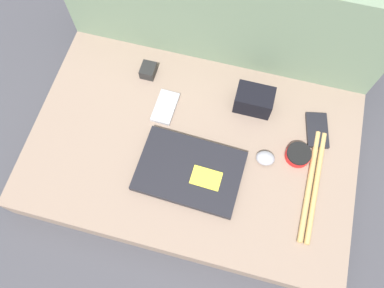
{
  "coord_description": "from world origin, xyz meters",
  "views": [
    {
      "loc": [
        0.11,
        -0.43,
        1.22
      ],
      "look_at": [
        0.0,
        0.0,
        0.14
      ],
      "focal_mm": 35.0,
      "sensor_mm": 36.0,
      "label": 1
    }
  ],
  "objects_px": {
    "charger_brick": "(148,70)",
    "computer_mouse": "(265,158)",
    "speaker_puck": "(298,155)",
    "camera_pouch": "(254,100)",
    "phone_silver": "(165,107)",
    "phone_black": "(317,130)",
    "laptop": "(190,171)"
  },
  "relations": [
    {
      "from": "computer_mouse",
      "to": "speaker_puck",
      "type": "relative_size",
      "value": 0.78
    },
    {
      "from": "phone_silver",
      "to": "charger_brick",
      "type": "xyz_separation_m",
      "value": [
        -0.09,
        0.12,
        0.01
      ]
    },
    {
      "from": "charger_brick",
      "to": "phone_black",
      "type": "bearing_deg",
      "value": -6.88
    },
    {
      "from": "charger_brick",
      "to": "speaker_puck",
      "type": "bearing_deg",
      "value": -17.78
    },
    {
      "from": "phone_silver",
      "to": "charger_brick",
      "type": "bearing_deg",
      "value": 130.85
    },
    {
      "from": "phone_black",
      "to": "charger_brick",
      "type": "xyz_separation_m",
      "value": [
        -0.59,
        0.07,
        0.01
      ]
    },
    {
      "from": "laptop",
      "to": "phone_silver",
      "type": "distance_m",
      "value": 0.24
    },
    {
      "from": "phone_black",
      "to": "charger_brick",
      "type": "height_order",
      "value": "charger_brick"
    },
    {
      "from": "laptop",
      "to": "phone_black",
      "type": "distance_m",
      "value": 0.43
    },
    {
      "from": "laptop",
      "to": "camera_pouch",
      "type": "relative_size",
      "value": 2.68
    },
    {
      "from": "phone_black",
      "to": "camera_pouch",
      "type": "distance_m",
      "value": 0.23
    },
    {
      "from": "phone_silver",
      "to": "phone_black",
      "type": "distance_m",
      "value": 0.5
    },
    {
      "from": "computer_mouse",
      "to": "phone_black",
      "type": "relative_size",
      "value": 0.47
    },
    {
      "from": "computer_mouse",
      "to": "speaker_puck",
      "type": "xyz_separation_m",
      "value": [
        0.1,
        0.04,
        -0.0
      ]
    },
    {
      "from": "laptop",
      "to": "computer_mouse",
      "type": "height_order",
      "value": "computer_mouse"
    },
    {
      "from": "computer_mouse",
      "to": "speaker_puck",
      "type": "height_order",
      "value": "same"
    },
    {
      "from": "charger_brick",
      "to": "computer_mouse",
      "type": "bearing_deg",
      "value": -25.39
    },
    {
      "from": "camera_pouch",
      "to": "charger_brick",
      "type": "xyz_separation_m",
      "value": [
        -0.37,
        0.03,
        -0.02
      ]
    },
    {
      "from": "laptop",
      "to": "camera_pouch",
      "type": "bearing_deg",
      "value": 65.14
    },
    {
      "from": "computer_mouse",
      "to": "phone_black",
      "type": "distance_m",
      "value": 0.2
    },
    {
      "from": "phone_black",
      "to": "phone_silver",
      "type": "bearing_deg",
      "value": 173.55
    },
    {
      "from": "phone_silver",
      "to": "camera_pouch",
      "type": "distance_m",
      "value": 0.29
    },
    {
      "from": "computer_mouse",
      "to": "camera_pouch",
      "type": "relative_size",
      "value": 0.51
    },
    {
      "from": "speaker_puck",
      "to": "charger_brick",
      "type": "distance_m",
      "value": 0.57
    },
    {
      "from": "computer_mouse",
      "to": "phone_silver",
      "type": "relative_size",
      "value": 0.51
    },
    {
      "from": "speaker_puck",
      "to": "camera_pouch",
      "type": "bearing_deg",
      "value": 140.78
    },
    {
      "from": "computer_mouse",
      "to": "phone_black",
      "type": "xyz_separation_m",
      "value": [
        0.14,
        0.14,
        -0.01
      ]
    },
    {
      "from": "laptop",
      "to": "camera_pouch",
      "type": "distance_m",
      "value": 0.31
    },
    {
      "from": "phone_silver",
      "to": "phone_black",
      "type": "height_order",
      "value": "same"
    },
    {
      "from": "computer_mouse",
      "to": "charger_brick",
      "type": "bearing_deg",
      "value": 150.94
    },
    {
      "from": "laptop",
      "to": "phone_black",
      "type": "xyz_separation_m",
      "value": [
        0.36,
        0.24,
        -0.01
      ]
    },
    {
      "from": "phone_black",
      "to": "charger_brick",
      "type": "relative_size",
      "value": 2.32
    }
  ]
}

